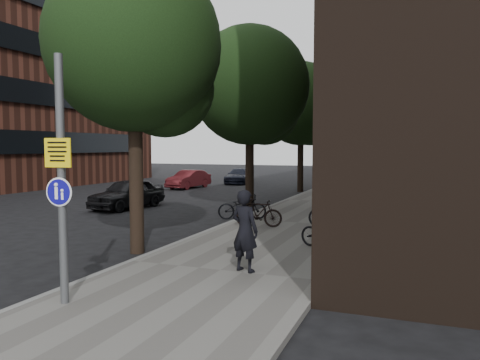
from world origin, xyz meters
The scene contains 15 objects.
ground centered at (0.00, 0.00, 0.00)m, with size 120.00×120.00×0.00m, color black.
sidewalk centered at (0.25, 10.00, 0.06)m, with size 4.50×60.00×0.12m, color #65625D.
curb_edge centered at (-2.00, 10.00, 0.07)m, with size 0.15×60.00×0.13m, color slate.
street_tree_near centered at (-2.53, 4.64, 5.11)m, with size 4.40×4.40×7.50m.
street_tree_mid centered at (-2.53, 13.14, 5.11)m, with size 5.00×5.00×7.80m.
street_tree_far centered at (-2.53, 22.14, 5.11)m, with size 5.00×5.00×7.80m.
signpost centered at (-1.36, 0.47, 2.21)m, with size 0.48×0.14×4.13m.
pedestrian centered at (0.77, 3.42, 0.99)m, with size 0.63×0.41×1.73m, color black.
parked_bike_facade_near centered at (2.00, 6.22, 0.53)m, with size 0.55×1.58×0.83m, color black.
parked_bike_facade_far centered at (1.57, 9.22, 0.60)m, with size 0.45×1.59×0.96m, color black.
parked_bike_curb_near centered at (-1.78, 9.96, 0.58)m, with size 0.61×1.74×0.91m, color black.
parked_bike_curb_far centered at (-0.72, 8.69, 0.58)m, with size 0.43×1.54×0.92m, color black.
parked_car_near centered at (-7.95, 11.81, 0.66)m, with size 1.56×3.87×1.32m, color black.
parked_car_mid centered at (-9.99, 21.64, 0.60)m, with size 1.26×3.62×1.19m, color maroon.
parked_car_far centered at (-8.35, 26.59, 0.56)m, with size 1.57×3.86×1.12m, color black.
Camera 1 is at (4.17, -5.65, 2.75)m, focal length 35.00 mm.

